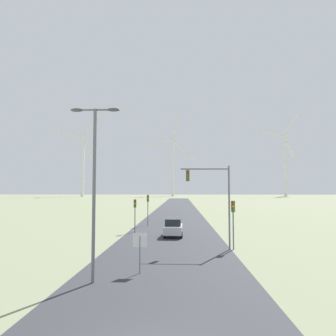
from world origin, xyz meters
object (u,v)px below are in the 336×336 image
(traffic_light_post_near_left, at_px, (135,208))
(wind_turbine_far_left, at_px, (83,158))
(traffic_light_post_near_right, at_px, (233,214))
(wind_turbine_left, at_px, (173,160))
(wind_turbine_center, at_px, (285,158))
(car_approaching, at_px, (173,227))
(streetlamp, at_px, (94,171))
(traffic_light_mast_overhead, at_px, (213,191))
(traffic_light_post_mid_left, at_px, (148,203))
(stop_sign_near, at_px, (140,245))

(traffic_light_post_near_left, xyz_separation_m, wind_turbine_far_left, (-61.86, 184.42, 23.50))
(traffic_light_post_near_right, height_order, wind_turbine_left, wind_turbine_left)
(traffic_light_post_near_right, relative_size, wind_turbine_center, 0.07)
(traffic_light_post_near_left, distance_m, car_approaching, 5.57)
(streetlamp, distance_m, car_approaching, 17.92)
(traffic_light_mast_overhead, height_order, wind_turbine_left, wind_turbine_left)
(traffic_light_post_near_right, xyz_separation_m, wind_turbine_far_left, (-71.22, 194.55, 23.35))
(traffic_light_post_mid_left, xyz_separation_m, traffic_light_mast_overhead, (7.00, -16.93, 1.71))
(wind_turbine_left, bearing_deg, traffic_light_mast_overhead, -87.76)
(traffic_light_post_near_right, distance_m, car_approaching, 8.96)
(traffic_light_post_near_left, height_order, traffic_light_post_near_right, traffic_light_post_near_right)
(traffic_light_post_near_right, xyz_separation_m, wind_turbine_center, (69.52, 206.03, 23.86))
(traffic_light_post_near_left, bearing_deg, traffic_light_post_near_right, -47.25)
(streetlamp, height_order, traffic_light_post_near_right, streetlamp)
(stop_sign_near, height_order, car_approaching, stop_sign_near)
(streetlamp, xyz_separation_m, wind_turbine_left, (-1.06, 220.39, 20.47))
(wind_turbine_far_left, height_order, wind_turbine_left, wind_turbine_left)
(stop_sign_near, height_order, wind_turbine_far_left, wind_turbine_far_left)
(streetlamp, distance_m, traffic_light_post_near_left, 20.02)
(traffic_light_mast_overhead, xyz_separation_m, wind_turbine_far_left, (-69.64, 194.57, 21.50))
(stop_sign_near, relative_size, traffic_light_post_near_left, 0.63)
(stop_sign_near, xyz_separation_m, traffic_light_post_near_left, (-2.77, 17.76, 1.10))
(traffic_light_mast_overhead, bearing_deg, traffic_light_post_near_left, 127.45)
(wind_turbine_center, bearing_deg, car_approaching, -110.54)
(traffic_light_mast_overhead, bearing_deg, streetlamp, -126.77)
(streetlamp, xyz_separation_m, traffic_light_post_mid_left, (0.19, 26.55, -2.78))
(streetlamp, distance_m, wind_turbine_center, 230.40)
(traffic_light_post_mid_left, distance_m, car_approaching, 10.57)
(traffic_light_post_mid_left, relative_size, wind_turbine_center, 0.07)
(streetlamp, relative_size, traffic_light_post_mid_left, 2.24)
(traffic_light_post_near_right, bearing_deg, car_approaching, 124.79)
(car_approaching, xyz_separation_m, wind_turbine_far_left, (-66.23, 187.37, 25.29))
(stop_sign_near, bearing_deg, traffic_light_post_near_left, 98.87)
(wind_turbine_left, bearing_deg, traffic_light_post_mid_left, -89.63)
(traffic_light_mast_overhead, relative_size, car_approaching, 1.62)
(traffic_light_post_mid_left, xyz_separation_m, wind_turbine_far_left, (-62.64, 177.65, 23.22))
(wind_turbine_left, bearing_deg, car_approaching, -88.64)
(traffic_light_post_mid_left, bearing_deg, streetlamp, -90.41)
(traffic_light_post_mid_left, relative_size, traffic_light_mast_overhead, 0.61)
(traffic_light_post_mid_left, bearing_deg, stop_sign_near, -85.35)
(stop_sign_near, relative_size, wind_turbine_left, 0.04)
(traffic_light_mast_overhead, height_order, wind_turbine_center, wind_turbine_center)
(streetlamp, bearing_deg, wind_turbine_left, 90.27)
(traffic_light_post_near_left, distance_m, wind_turbine_far_left, 195.94)
(traffic_light_mast_overhead, height_order, wind_turbine_far_left, wind_turbine_far_left)
(traffic_light_post_near_right, distance_m, wind_turbine_left, 212.27)
(traffic_light_post_near_right, bearing_deg, traffic_light_mast_overhead, -179.01)
(traffic_light_mast_overhead, xyz_separation_m, wind_turbine_left, (-8.24, 210.77, 21.53))
(traffic_light_post_near_right, bearing_deg, traffic_light_post_mid_left, 116.92)
(streetlamp, distance_m, wind_turbine_left, 221.34)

